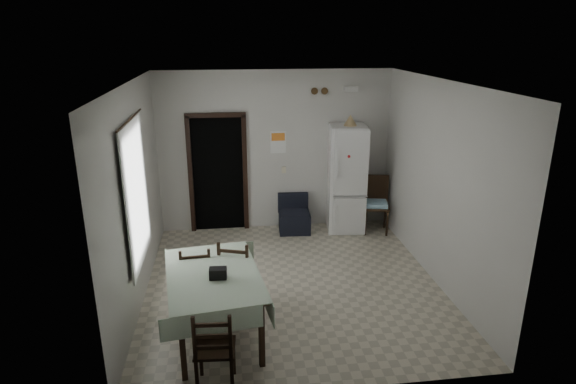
# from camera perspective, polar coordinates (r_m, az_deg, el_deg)

# --- Properties ---
(ground) EXTENTS (4.50, 4.50, 0.00)m
(ground) POSITION_cam_1_polar(r_m,az_deg,el_deg) (7.19, 0.53, -10.77)
(ground) COLOR #B0A790
(ground) RESTS_ON ground
(ceiling) EXTENTS (4.20, 4.50, 0.02)m
(ceiling) POSITION_cam_1_polar(r_m,az_deg,el_deg) (6.30, 0.61, 12.92)
(ceiling) COLOR white
(ceiling) RESTS_ON ground
(wall_back) EXTENTS (4.20, 0.02, 2.90)m
(wall_back) POSITION_cam_1_polar(r_m,az_deg,el_deg) (8.75, -1.50, 4.83)
(wall_back) COLOR beige
(wall_back) RESTS_ON ground
(wall_front) EXTENTS (4.20, 0.02, 2.90)m
(wall_front) POSITION_cam_1_polar(r_m,az_deg,el_deg) (4.55, 4.58, -8.48)
(wall_front) COLOR beige
(wall_front) RESTS_ON ground
(wall_left) EXTENTS (0.02, 4.50, 2.90)m
(wall_left) POSITION_cam_1_polar(r_m,az_deg,el_deg) (6.65, -17.64, -0.46)
(wall_left) COLOR beige
(wall_left) RESTS_ON ground
(wall_right) EXTENTS (0.02, 4.50, 2.90)m
(wall_right) POSITION_cam_1_polar(r_m,az_deg,el_deg) (7.19, 17.38, 0.96)
(wall_right) COLOR beige
(wall_right) RESTS_ON ground
(doorway) EXTENTS (1.06, 0.52, 2.22)m
(doorway) POSITION_cam_1_polar(r_m,az_deg,el_deg) (9.00, -8.28, 2.47)
(doorway) COLOR black
(doorway) RESTS_ON ground
(window_recess) EXTENTS (0.10, 1.20, 1.60)m
(window_recess) POSITION_cam_1_polar(r_m,az_deg,el_deg) (6.45, -18.45, -0.21)
(window_recess) COLOR silver
(window_recess) RESTS_ON ground
(curtain) EXTENTS (0.02, 1.45, 1.85)m
(curtain) POSITION_cam_1_polar(r_m,az_deg,el_deg) (6.43, -17.49, -0.17)
(curtain) COLOR white
(curtain) RESTS_ON ground
(curtain_rod) EXTENTS (0.02, 1.60, 0.02)m
(curtain_rod) POSITION_cam_1_polar(r_m,az_deg,el_deg) (6.20, -18.24, 8.19)
(curtain_rod) COLOR black
(curtain_rod) RESTS_ON ground
(calendar) EXTENTS (0.28, 0.02, 0.40)m
(calendar) POSITION_cam_1_polar(r_m,az_deg,el_deg) (8.71, -1.17, 5.91)
(calendar) COLOR white
(calendar) RESTS_ON ground
(calendar_image) EXTENTS (0.24, 0.01, 0.14)m
(calendar_image) POSITION_cam_1_polar(r_m,az_deg,el_deg) (8.68, -1.17, 6.55)
(calendar_image) COLOR orange
(calendar_image) RESTS_ON ground
(light_switch) EXTENTS (0.08, 0.02, 0.12)m
(light_switch) POSITION_cam_1_polar(r_m,az_deg,el_deg) (8.85, -0.51, 2.64)
(light_switch) COLOR beige
(light_switch) RESTS_ON ground
(vent_left) EXTENTS (0.12, 0.03, 0.12)m
(vent_left) POSITION_cam_1_polar(r_m,az_deg,el_deg) (8.65, 3.16, 11.85)
(vent_left) COLOR brown
(vent_left) RESTS_ON ground
(vent_right) EXTENTS (0.12, 0.03, 0.12)m
(vent_right) POSITION_cam_1_polar(r_m,az_deg,el_deg) (8.69, 4.36, 11.86)
(vent_right) COLOR brown
(vent_right) RESTS_ON ground
(emergency_light) EXTENTS (0.25, 0.07, 0.09)m
(emergency_light) POSITION_cam_1_polar(r_m,az_deg,el_deg) (8.77, 7.47, 12.01)
(emergency_light) COLOR white
(emergency_light) RESTS_ON ground
(fridge) EXTENTS (0.71, 0.71, 1.96)m
(fridge) POSITION_cam_1_polar(r_m,az_deg,el_deg) (8.79, 6.88, 1.58)
(fridge) COLOR silver
(fridge) RESTS_ON ground
(tan_cone) EXTENTS (0.25, 0.25, 0.19)m
(tan_cone) POSITION_cam_1_polar(r_m,az_deg,el_deg) (8.51, 7.40, 8.45)
(tan_cone) COLOR tan
(tan_cone) RESTS_ON fridge
(navy_seat) EXTENTS (0.59, 0.58, 0.68)m
(navy_seat) POSITION_cam_1_polar(r_m,az_deg,el_deg) (8.82, 0.77, -2.63)
(navy_seat) COLOR black
(navy_seat) RESTS_ON ground
(corner_chair) EXTENTS (0.53, 0.53, 1.03)m
(corner_chair) POSITION_cam_1_polar(r_m,az_deg,el_deg) (8.90, 10.42, -1.54)
(corner_chair) COLOR black
(corner_chair) RESTS_ON ground
(dining_table) EXTENTS (1.26, 1.73, 0.84)m
(dining_table) POSITION_cam_1_polar(r_m,az_deg,el_deg) (5.94, -8.67, -13.10)
(dining_table) COLOR #AEC4A8
(dining_table) RESTS_ON ground
(black_bag) EXTENTS (0.20, 0.13, 0.13)m
(black_bag) POSITION_cam_1_polar(r_m,az_deg,el_deg) (5.60, -8.30, -9.51)
(black_bag) COLOR black
(black_bag) RESTS_ON dining_table
(dining_chair_far_left) EXTENTS (0.43, 0.43, 0.95)m
(dining_chair_far_left) POSITION_cam_1_polar(r_m,az_deg,el_deg) (6.45, -10.81, -9.95)
(dining_chair_far_left) COLOR black
(dining_chair_far_left) RESTS_ON ground
(dining_chair_far_right) EXTENTS (0.54, 0.54, 1.00)m
(dining_chair_far_right) POSITION_cam_1_polar(r_m,az_deg,el_deg) (6.43, -5.95, -9.55)
(dining_chair_far_right) COLOR black
(dining_chair_far_right) RESTS_ON ground
(dining_chair_near_head) EXTENTS (0.43, 0.43, 0.95)m
(dining_chair_near_head) POSITION_cam_1_polar(r_m,az_deg,el_deg) (5.17, -8.66, -17.71)
(dining_chair_near_head) COLOR black
(dining_chair_near_head) RESTS_ON ground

